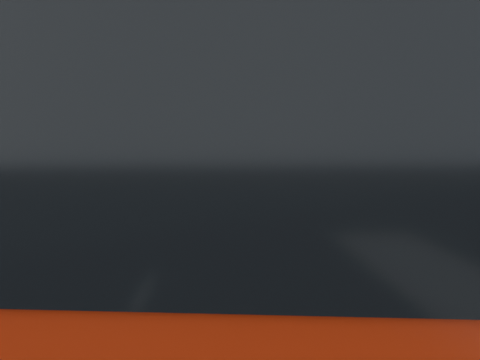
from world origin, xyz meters
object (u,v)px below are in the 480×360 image
at_px(street_lamp, 127,135).
at_px(grey_bus, 287,160).
at_px(car_a, 274,202).
at_px(car_b, 320,183).
at_px(red_bus, 254,200).
at_px(car_c, 306,178).

relative_size(street_lamp, grey_bus, 0.62).
xyz_separation_m(street_lamp, car_a, (9.16, -3.39, -3.40)).
relative_size(street_lamp, car_b, 1.77).
height_order(street_lamp, red_bus, street_lamp).
xyz_separation_m(red_bus, car_c, (1.52, 26.58, -1.73)).
bearing_deg(car_b, car_c, 100.21).
distance_m(street_lamp, car_a, 10.34).
height_order(street_lamp, car_c, street_lamp).
bearing_deg(car_c, car_a, -92.40).
distance_m(grey_bus, car_a, 25.69).
xyz_separation_m(street_lamp, car_b, (11.98, 8.00, -3.53)).
distance_m(red_bus, grey_bus, 37.19).
relative_size(grey_bus, car_c, 2.10).
bearing_deg(red_bus, car_a, 85.86).
height_order(grey_bus, car_a, grey_bus).
xyz_separation_m(grey_bus, car_c, (2.03, -10.60, -1.15)).
bearing_deg(red_bus, car_b, 77.96).
height_order(grey_bus, car_b, grey_bus).
distance_m(grey_bus, car_b, 14.64).
bearing_deg(street_lamp, red_bus, -57.42).
relative_size(car_a, car_c, 0.86).
xyz_separation_m(red_bus, grey_bus, (-0.50, 37.18, -0.57)).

